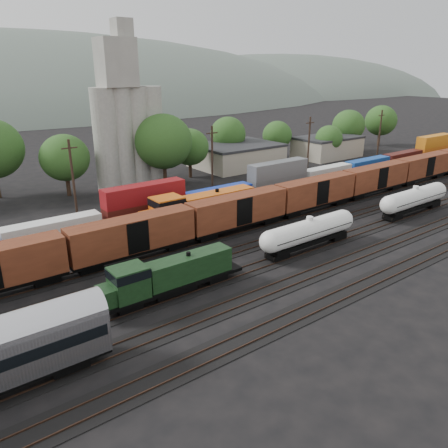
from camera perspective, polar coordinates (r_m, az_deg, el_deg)
ground at (r=53.73m, az=1.70°, el=-3.48°), size 600.00×600.00×0.00m
tracks at (r=53.71m, az=1.70°, el=-3.44°), size 180.00×33.20×0.20m
green_locomotive at (r=42.51m, az=-7.68°, el=-6.79°), size 15.30×2.70×4.05m
tank_car_a at (r=54.10m, az=11.02°, el=-0.95°), size 15.29×2.74×4.01m
tank_car_b at (r=72.35m, az=23.60°, el=3.08°), size 15.69×2.81×4.11m
orange_locomotive at (r=60.89m, az=-3.43°, el=2.11°), size 19.52×3.25×4.88m
boxcar_string at (r=58.68m, az=1.81°, el=1.81°), size 169.00×2.90×4.20m
container_wall at (r=65.63m, az=-5.01°, el=3.01°), size 160.00×2.60×5.80m
grain_silo at (r=82.57m, az=-12.46°, el=12.41°), size 13.40×5.00×29.00m
industrial_sheds at (r=84.83m, az=-9.76°, el=6.80°), size 119.38×17.26×5.10m
tree_band at (r=80.98m, az=-18.06°, el=8.97°), size 167.39×21.73×14.10m
utility_poles at (r=69.57m, az=-9.69°, el=7.05°), size 122.20×0.36×12.00m
distant_hills at (r=306.35m, az=-26.66°, el=9.90°), size 860.00×286.00×130.00m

